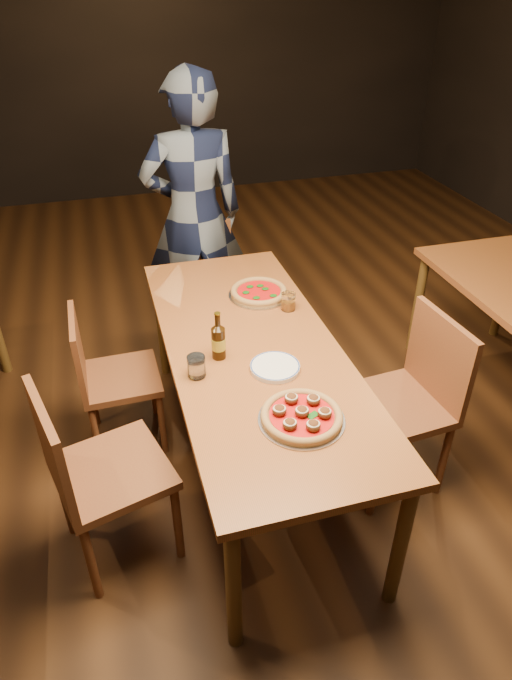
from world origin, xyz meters
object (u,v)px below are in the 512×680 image
object	(u,v)px
beer_bottle	(219,342)
diner	(194,216)
pizza_margherita	(259,292)
water_glass	(196,366)
plate_stack	(275,367)
chair_main_e	(395,404)
pizza_meatball	(302,416)
chair_main_nw	(112,470)
chair_end	(205,290)
chair_main_sw	(121,377)
table_main	(253,359)
amber_glass	(288,301)

from	to	relation	value
beer_bottle	diner	bearing A→B (deg)	83.77
pizza_margherita	water_glass	size ratio (longest dim) A/B	3.28
plate_stack	water_glass	xyz separation A→B (m)	(-0.35, 0.05, 0.04)
chair_main_e	diner	bearing A→B (deg)	-162.89
pizza_meatball	chair_main_nw	bearing A→B (deg)	165.11
chair_end	pizza_meatball	size ratio (longest dim) A/B	2.56
chair_main_nw	plate_stack	world-z (taller)	chair_main_nw
diner	chair_main_e	bearing A→B (deg)	110.86
chair_end	plate_stack	size ratio (longest dim) A/B	3.98
water_glass	pizza_margherita	bearing A→B (deg)	53.23
chair_main_sw	water_glass	bearing A→B (deg)	-148.39
table_main	chair_main_sw	xyz separation A→B (m)	(-0.63, 0.37, -0.25)
chair_main_nw	plate_stack	bearing A→B (deg)	-94.09
table_main	diner	size ratio (longest dim) A/B	1.11
chair_end	pizza_meatball	world-z (taller)	chair_end
pizza_meatball	water_glass	size ratio (longest dim) A/B	3.45
table_main	diner	world-z (taller)	diner
chair_main_nw	table_main	bearing A→B (deg)	-79.26
chair_end	diner	size ratio (longest dim) A/B	0.49
chair_main_sw	water_glass	world-z (taller)	chair_main_sw
beer_bottle	water_glass	world-z (taller)	beer_bottle
plate_stack	water_glass	bearing A→B (deg)	171.83
chair_main_nw	chair_main_sw	world-z (taller)	chair_main_nw
diner	plate_stack	bearing A→B (deg)	91.51
chair_end	water_glass	bearing A→B (deg)	-96.24
pizza_meatball	amber_glass	xyz separation A→B (m)	(0.23, 0.84, 0.02)
chair_main_sw	plate_stack	xyz separation A→B (m)	(0.68, -0.57, 0.33)
chair_main_e	plate_stack	distance (m)	0.66
table_main	beer_bottle	xyz separation A→B (m)	(-0.17, -0.04, 0.16)
chair_main_sw	plate_stack	bearing A→B (deg)	-130.97
pizza_margherita	water_glass	world-z (taller)	water_glass
beer_bottle	amber_glass	bearing A→B (deg)	36.23
chair_main_nw	diner	bearing A→B (deg)	-37.67
pizza_margherita	beer_bottle	size ratio (longest dim) A/B	1.43
table_main	water_glass	xyz separation A→B (m)	(-0.30, -0.15, 0.12)
chair_main_e	water_glass	world-z (taller)	chair_main_e
chair_main_sw	beer_bottle	xyz separation A→B (m)	(0.46, -0.41, 0.40)
chair_end	amber_glass	bearing A→B (deg)	-66.19
chair_main_nw	chair_main_e	distance (m)	1.36
pizza_meatball	table_main	bearing A→B (deg)	94.61
chair_main_nw	chair_main_sw	xyz separation A→B (m)	(0.09, 0.72, -0.05)
pizza_meatball	chair_main_e	bearing A→B (deg)	23.73
table_main	amber_glass	bearing A→B (deg)	46.54
chair_main_nw	chair_main_sw	distance (m)	0.73
table_main	pizza_margherita	size ratio (longest dim) A/B	6.03
chair_end	pizza_margherita	world-z (taller)	chair_end
pizza_margherita	water_glass	bearing A→B (deg)	-126.77
chair_main_sw	table_main	bearing A→B (deg)	-121.20
amber_glass	table_main	bearing A→B (deg)	-133.46
chair_end	pizza_meatball	xyz separation A→B (m)	(0.05, -1.73, 0.33)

